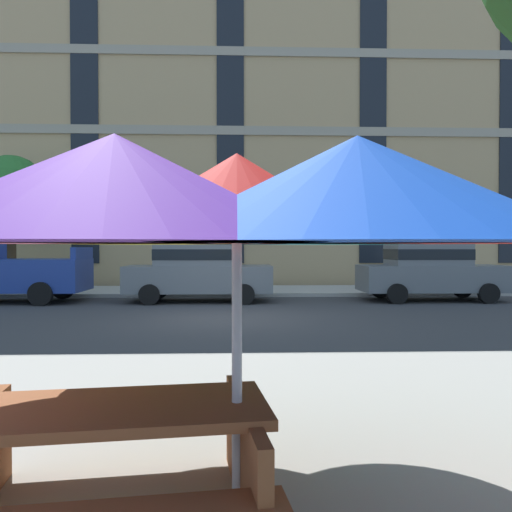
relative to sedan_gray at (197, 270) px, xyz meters
The scene contains 8 objects.
ground_plane 3.94m from the sedan_gray, 75.65° to the right, with size 120.00×120.00×0.00m, color #38383A.
sidewalk_far 3.36m from the sedan_gray, 73.02° to the left, with size 56.00×3.60×0.12m, color #B2ADA3.
apartment_building 14.26m from the sedan_gray, 85.21° to the left, with size 40.97×12.08×19.20m.
sedan_gray is the anchor object (origin of this frame).
sedan_gray_midblock 7.20m from the sedan_gray, ahead, with size 4.40×1.98×1.78m.
street_tree_left 7.65m from the sedan_gray, 156.93° to the left, with size 2.46×2.95×4.88m.
patio_umbrella 12.79m from the sedan_gray, 84.66° to the right, with size 3.77×3.50×2.23m.
picnic_table 12.76m from the sedan_gray, 87.92° to the right, with size 1.97×1.73×0.77m.
Camera 1 is at (0.24, -12.00, 1.68)m, focal length 36.06 mm.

